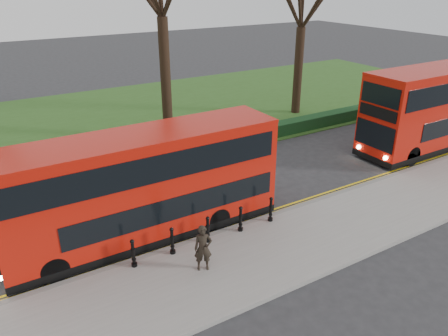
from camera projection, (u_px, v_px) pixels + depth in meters
ground at (226, 217)px, 18.05m from camera, size 120.00×120.00×0.00m
pavement at (270, 252)px, 15.68m from camera, size 60.00×4.00×0.15m
kerb at (239, 227)px, 17.24m from camera, size 60.00×0.25×0.16m
grass_verge at (111, 121)px, 29.74m from camera, size 60.00×18.00×0.06m
hedge at (159, 155)px, 23.19m from camera, size 60.00×0.90×0.80m
yellow_line_outer at (235, 225)px, 17.50m from camera, size 60.00×0.10×0.01m
yellow_line_inner at (233, 223)px, 17.65m from camera, size 60.00×0.10×0.01m
bollard_row at (208, 230)px, 15.96m from camera, size 5.88×0.15×1.00m
bus_lead at (145, 187)px, 15.99m from camera, size 10.33×2.37×4.11m
bus_rear at (446, 106)px, 24.85m from camera, size 11.59×2.66×4.61m
pedestrian at (203, 248)px, 14.35m from camera, size 0.70×0.60×1.63m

